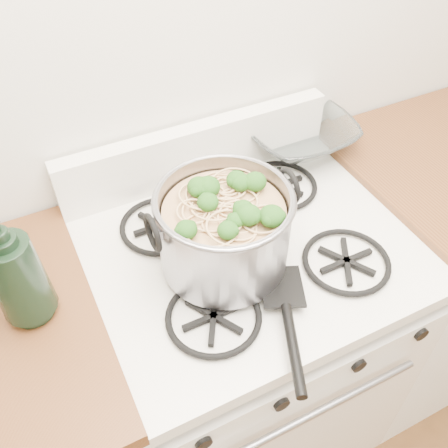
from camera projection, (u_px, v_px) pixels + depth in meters
gas_range at (245, 349)px, 1.52m from camera, size 0.76×0.66×0.92m
counter_left at (81, 417)px, 1.35m from camera, size 0.25×0.65×0.92m
stock_pot at (224, 230)px, 1.07m from camera, size 0.33×0.30×0.20m
spatula at (282, 285)px, 1.07m from camera, size 0.39×0.40×0.02m
glass_bowl at (297, 139)px, 1.44m from camera, size 0.13×0.13×0.03m
bottle at (14, 267)px, 0.94m from camera, size 0.12×0.12×0.29m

